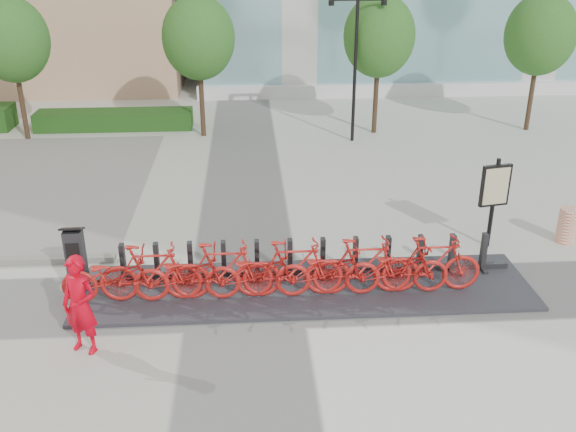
{
  "coord_description": "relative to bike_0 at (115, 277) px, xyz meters",
  "views": [
    {
      "loc": [
        0.13,
        -11.57,
        6.95
      ],
      "look_at": [
        1.0,
        1.5,
        1.2
      ],
      "focal_mm": 40.0,
      "sensor_mm": 36.0,
      "label": 1
    }
  ],
  "objects": [
    {
      "name": "bike_3",
      "position": [
        2.16,
        0.0,
        0.06
      ],
      "size": [
        2.09,
        0.59,
        1.25
      ],
      "primitive_type": "imported",
      "rotation": [
        0.0,
        0.0,
        1.57
      ],
      "color": "#B21B17",
      "rests_on": "dock_pad"
    },
    {
      "name": "worker_red",
      "position": [
        -0.3,
        -1.54,
        0.3
      ],
      "size": [
        0.81,
        0.69,
        1.89
      ],
      "primitive_type": "imported",
      "rotation": [
        0.0,
        0.0,
        -0.41
      ],
      "color": "red",
      "rests_on": "ground"
    },
    {
      "name": "tree_3",
      "position": [
        13.6,
        12.05,
        2.94
      ],
      "size": [
        2.6,
        2.6,
        5.1
      ],
      "color": "#493224",
      "rests_on": "ground"
    },
    {
      "name": "tree_2",
      "position": [
        7.6,
        12.05,
        2.94
      ],
      "size": [
        2.6,
        2.6,
        5.1
      ],
      "color": "#493224",
      "rests_on": "ground"
    },
    {
      "name": "hedge_b",
      "position": [
        -2.4,
        13.25,
        -0.3
      ],
      "size": [
        6.0,
        1.2,
        0.7
      ],
      "primitive_type": "cube",
      "color": "#184211",
      "rests_on": "ground"
    },
    {
      "name": "bike_1",
      "position": [
        0.72,
        0.0,
        0.06
      ],
      "size": [
        2.09,
        0.59,
        1.25
      ],
      "primitive_type": "imported",
      "rotation": [
        0.0,
        0.0,
        1.57
      ],
      "color": "#B21B17",
      "rests_on": "dock_pad"
    },
    {
      "name": "dock_pad",
      "position": [
        3.9,
        0.35,
        -0.61
      ],
      "size": [
        9.6,
        2.4,
        0.08
      ],
      "primitive_type": "cube",
      "color": "#2F2E35",
      "rests_on": "ground"
    },
    {
      "name": "bike_4",
      "position": [
        2.88,
        0.0,
        0.0
      ],
      "size": [
        2.15,
        0.75,
        1.13
      ],
      "primitive_type": "imported",
      "rotation": [
        0.0,
        0.0,
        1.57
      ],
      "color": "#B21B17",
      "rests_on": "dock_pad"
    },
    {
      "name": "bike_8",
      "position": [
        5.76,
        0.0,
        0.0
      ],
      "size": [
        2.15,
        0.75,
        1.13
      ],
      "primitive_type": "imported",
      "rotation": [
        0.0,
        0.0,
        1.57
      ],
      "color": "#B21B17",
      "rests_on": "dock_pad"
    },
    {
      "name": "ground",
      "position": [
        2.6,
        0.05,
        -0.65
      ],
      "size": [
        120.0,
        120.0,
        0.0
      ],
      "primitive_type": "plane",
      "color": "silver"
    },
    {
      "name": "bike_2",
      "position": [
        1.44,
        0.0,
        0.0
      ],
      "size": [
        2.15,
        0.75,
        1.13
      ],
      "primitive_type": "imported",
      "rotation": [
        0.0,
        0.0,
        1.57
      ],
      "color": "#B21B17",
      "rests_on": "dock_pad"
    },
    {
      "name": "streetlamp",
      "position": [
        6.6,
        11.05,
        2.49
      ],
      "size": [
        2.0,
        0.2,
        5.0
      ],
      "color": "black",
      "rests_on": "ground"
    },
    {
      "name": "map_sign",
      "position": [
        8.51,
        2.15,
        0.83
      ],
      "size": [
        0.74,
        0.25,
        2.23
      ],
      "rotation": [
        0.0,
        0.0,
        0.2
      ],
      "color": "black",
      "rests_on": "ground"
    },
    {
      "name": "bike_9",
      "position": [
        6.48,
        0.0,
        0.06
      ],
      "size": [
        2.09,
        0.59,
        1.25
      ],
      "primitive_type": "imported",
      "rotation": [
        0.0,
        0.0,
        1.57
      ],
      "color": "#B21B17",
      "rests_on": "dock_pad"
    },
    {
      "name": "bike_7",
      "position": [
        5.04,
        0.0,
        0.06
      ],
      "size": [
        2.09,
        0.59,
        1.25
      ],
      "primitive_type": "imported",
      "rotation": [
        0.0,
        0.0,
        1.57
      ],
      "color": "#B21B17",
      "rests_on": "dock_pad"
    },
    {
      "name": "kiosk",
      "position": [
        -0.9,
        0.63,
        0.13
      ],
      "size": [
        0.45,
        0.38,
        1.45
      ],
      "rotation": [
        0.0,
        0.0,
        0.02
      ],
      "color": "black",
      "rests_on": "dock_pad"
    },
    {
      "name": "bike_6",
      "position": [
        4.32,
        0.0,
        0.0
      ],
      "size": [
        2.15,
        0.75,
        1.13
      ],
      "primitive_type": "imported",
      "rotation": [
        0.0,
        0.0,
        1.57
      ],
      "color": "#B21B17",
      "rests_on": "dock_pad"
    },
    {
      "name": "bike_0",
      "position": [
        0.0,
        0.0,
        0.0
      ],
      "size": [
        2.15,
        0.75,
        1.13
      ],
      "primitive_type": "imported",
      "rotation": [
        0.0,
        0.0,
        1.57
      ],
      "color": "#B21B17",
      "rests_on": "dock_pad"
    },
    {
      "name": "tree_0",
      "position": [
        -5.4,
        12.05,
        2.94
      ],
      "size": [
        2.6,
        2.6,
        5.1
      ],
      "color": "#493224",
      "rests_on": "ground"
    },
    {
      "name": "tree_1",
      "position": [
        1.1,
        12.05,
        2.94
      ],
      "size": [
        2.6,
        2.6,
        5.1
      ],
      "color": "#493224",
      "rests_on": "ground"
    },
    {
      "name": "dock_rail_posts",
      "position": [
        3.96,
        0.82,
        -0.14
      ],
      "size": [
        8.02,
        0.5,
        0.85
      ],
      "primitive_type": null,
      "color": "black",
      "rests_on": "dock_pad"
    },
    {
      "name": "construction_barrel",
      "position": [
        10.5,
        2.26,
        -0.2
      ],
      "size": [
        0.56,
        0.56,
        0.88
      ],
      "primitive_type": "cylinder",
      "rotation": [
        0.0,
        0.0,
        0.25
      ],
      "color": "#DC4D19",
      "rests_on": "ground"
    },
    {
      "name": "bike_5",
      "position": [
        3.6,
        0.0,
        0.06
      ],
      "size": [
        2.09,
        0.59,
        1.25
      ],
      "primitive_type": "imported",
      "rotation": [
        0.0,
        0.0,
        1.57
      ],
      "color": "#B21B17",
      "rests_on": "dock_pad"
    }
  ]
}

